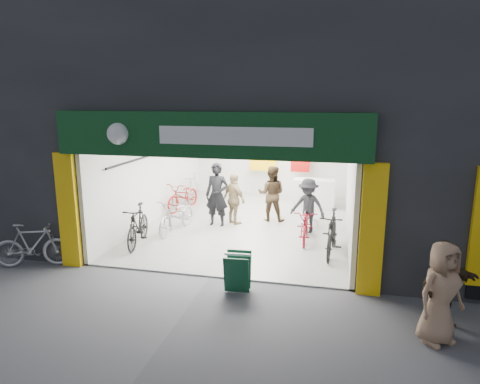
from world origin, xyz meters
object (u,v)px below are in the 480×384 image
(parked_bike, at_px, (33,245))
(sandwich_board, at_px, (238,271))
(bike_left_front, at_px, (177,215))
(pedestrian_near, at_px, (441,293))
(bike_right_front, at_px, (332,234))

(parked_bike, xyz_separation_m, sandwich_board, (4.80, -0.20, -0.09))
(bike_left_front, xyz_separation_m, parked_bike, (-2.26, -3.10, 0.01))
(pedestrian_near, xyz_separation_m, sandwich_board, (-3.47, 1.03, -0.40))
(bike_right_front, xyz_separation_m, parked_bike, (-6.57, -2.24, -0.04))
(bike_right_front, distance_m, pedestrian_near, 3.88)
(bike_left_front, height_order, bike_right_front, bike_right_front)
(bike_left_front, xyz_separation_m, pedestrian_near, (6.01, -4.33, 0.33))
(parked_bike, distance_m, pedestrian_near, 8.37)
(bike_right_front, xyz_separation_m, pedestrian_near, (1.70, -3.47, 0.27))
(parked_bike, distance_m, sandwich_board, 4.81)
(parked_bike, relative_size, sandwich_board, 2.21)
(parked_bike, bearing_deg, bike_left_front, -57.16)
(bike_left_front, distance_m, sandwich_board, 4.17)
(bike_left_front, bearing_deg, parked_bike, -118.55)
(parked_bike, height_order, pedestrian_near, pedestrian_near)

